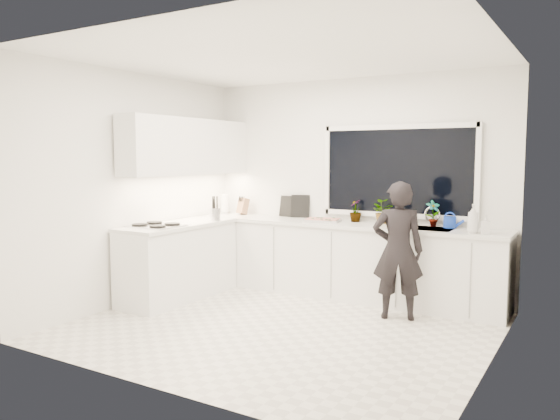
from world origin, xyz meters
The scene contains 25 objects.
floor centered at (0.00, 0.00, -0.01)m, with size 4.00×3.50×0.02m, color beige.
wall_back centered at (0.00, 1.76, 1.35)m, with size 4.00×0.02×2.70m, color white.
wall_left centered at (-2.01, 0.00, 1.35)m, with size 0.02×3.50×2.70m, color white.
wall_right centered at (2.01, 0.00, 1.35)m, with size 0.02×3.50×2.70m, color white.
ceiling centered at (0.00, 0.00, 2.71)m, with size 4.00×3.50×0.02m, color white.
window centered at (0.60, 1.73, 1.55)m, with size 1.80×0.02×1.00m, color black.
base_cabinets_back centered at (0.00, 1.45, 0.44)m, with size 3.92×0.58×0.88m, color white.
base_cabinets_left centered at (-1.67, 0.35, 0.44)m, with size 0.58×1.60×0.88m, color white.
countertop_back centered at (0.00, 1.44, 0.90)m, with size 3.94×0.62×0.04m, color silver.
countertop_left centered at (-1.67, 0.35, 0.90)m, with size 0.62×1.60×0.04m, color silver.
upper_cabinets centered at (-1.79, 0.70, 1.85)m, with size 0.34×2.10×0.70m, color white.
sink centered at (1.05, 1.45, 0.87)m, with size 0.58×0.42×0.14m, color silver.
faucet centered at (1.05, 1.65, 1.03)m, with size 0.03×0.03×0.22m, color silver.
stovetop centered at (-1.69, 0.00, 0.94)m, with size 0.56×0.48×0.03m, color black.
person centered at (0.90, 0.90, 0.74)m, with size 0.54×0.35×1.47m, color black.
pizza_tray centered at (-0.25, 1.42, 0.94)m, with size 0.43×0.32×0.03m, color #B8B8BD.
pizza centered at (-0.25, 1.42, 0.95)m, with size 0.39×0.28×0.01m, color red.
watering_can centered at (1.26, 1.61, 0.98)m, with size 0.14×0.14×0.13m, color #1336B2.
paper_towel_roll centered at (-1.85, 1.55, 1.05)m, with size 0.11×0.11×0.26m, color white.
knife_block centered at (-1.57, 1.59, 1.03)m, with size 0.13×0.10×0.22m, color #976E46.
utensil_crock centered at (-1.45, 0.80, 1.00)m, with size 0.13×0.13×0.16m, color #B8B8BD.
picture_frame_large centered at (-0.92, 1.69, 1.06)m, with size 0.22×0.02×0.28m, color black.
picture_frame_small centered at (-0.71, 1.69, 1.07)m, with size 0.25×0.02×0.30m, color black.
herb_plants centered at (0.53, 1.61, 1.07)m, with size 1.14×0.28×0.31m.
soap_bottles centered at (1.62, 1.30, 1.06)m, with size 0.26×0.15×0.31m.
Camera 1 is at (2.76, -4.64, 1.73)m, focal length 35.00 mm.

